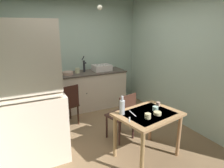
% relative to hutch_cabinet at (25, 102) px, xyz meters
% --- Properties ---
extents(ground_plane, '(4.62, 4.62, 0.00)m').
position_rel_hutch_cabinet_xyz_m(ground_plane, '(1.19, 0.15, -0.97)').
color(ground_plane, '#896B4A').
extents(wall_back, '(3.60, 0.10, 2.68)m').
position_rel_hutch_cabinet_xyz_m(wall_back, '(1.19, 2.01, 0.37)').
color(wall_back, '#B3CBB8').
rests_on(wall_back, ground).
extents(wall_right, '(0.10, 3.72, 2.68)m').
position_rel_hutch_cabinet_xyz_m(wall_right, '(2.99, 0.15, 0.37)').
color(wall_right, '#B4C7B4').
rests_on(wall_right, ground).
extents(hutch_cabinet, '(1.07, 0.51, 2.07)m').
position_rel_hutch_cabinet_xyz_m(hutch_cabinet, '(0.00, 0.00, 0.00)').
color(hutch_cabinet, beige).
rests_on(hutch_cabinet, ground).
extents(counter_cabinet, '(1.66, 0.64, 0.91)m').
position_rel_hutch_cabinet_xyz_m(counter_cabinet, '(1.60, 1.64, -0.51)').
color(counter_cabinet, beige).
rests_on(counter_cabinet, ground).
extents(sink_basin, '(0.44, 0.34, 0.15)m').
position_rel_hutch_cabinet_xyz_m(sink_basin, '(1.88, 1.64, 0.02)').
color(sink_basin, silver).
rests_on(sink_basin, counter_cabinet).
extents(hand_pump, '(0.05, 0.27, 0.39)m').
position_rel_hutch_cabinet_xyz_m(hand_pump, '(1.43, 1.69, 0.11)').
color(hand_pump, '#232328').
rests_on(hand_pump, counter_cabinet).
extents(mixing_bowl_counter, '(0.24, 0.24, 0.07)m').
position_rel_hutch_cabinet_xyz_m(mixing_bowl_counter, '(1.01, 1.59, -0.02)').
color(mixing_bowl_counter, tan).
rests_on(mixing_bowl_counter, counter_cabinet).
extents(stoneware_crock, '(0.11, 0.11, 0.12)m').
position_rel_hutch_cabinet_xyz_m(stoneware_crock, '(1.25, 1.64, 0.00)').
color(stoneware_crock, beige).
rests_on(stoneware_crock, counter_cabinet).
extents(dining_table, '(1.03, 0.86, 0.73)m').
position_rel_hutch_cabinet_xyz_m(dining_table, '(1.63, -0.63, -0.35)').
color(dining_table, '#AD8154').
rests_on(dining_table, ground).
extents(chair_far_side, '(0.49, 0.49, 0.88)m').
position_rel_hutch_cabinet_xyz_m(chair_far_side, '(1.53, -0.04, -0.49)').
color(chair_far_side, '#39211C').
rests_on(chair_far_side, ground).
extents(chair_by_counter, '(0.48, 0.48, 0.87)m').
position_rel_hutch_cabinet_xyz_m(chair_by_counter, '(0.80, 0.93, -0.50)').
color(chair_by_counter, '#3E2316').
rests_on(chair_by_counter, ground).
extents(serving_bowl_wide, '(0.11, 0.11, 0.04)m').
position_rel_hutch_cabinet_xyz_m(serving_bowl_wide, '(1.72, -0.74, -0.22)').
color(serving_bowl_wide, beige).
rests_on(serving_bowl_wide, dining_table).
extents(teacup_cream, '(0.09, 0.09, 0.07)m').
position_rel_hutch_cabinet_xyz_m(teacup_cream, '(1.78, -0.61, -0.20)').
color(teacup_cream, '#ADD1C1').
rests_on(teacup_cream, dining_table).
extents(mug_dark, '(0.09, 0.09, 0.07)m').
position_rel_hutch_cabinet_xyz_m(mug_dark, '(1.52, -0.77, -0.20)').
color(mug_dark, beige).
rests_on(mug_dark, dining_table).
extents(mug_tall, '(0.07, 0.07, 0.07)m').
position_rel_hutch_cabinet_xyz_m(mug_tall, '(1.93, -0.48, -0.20)').
color(mug_tall, tan).
rests_on(mug_tall, dining_table).
extents(glass_bottle, '(0.08, 0.08, 0.28)m').
position_rel_hutch_cabinet_xyz_m(glass_bottle, '(1.26, -0.49, -0.12)').
color(glass_bottle, '#B7BCC1').
rests_on(glass_bottle, dining_table).
extents(table_knife, '(0.03, 0.21, 0.00)m').
position_rel_hutch_cabinet_xyz_m(table_knife, '(1.41, -0.54, -0.24)').
color(table_knife, silver).
rests_on(table_knife, dining_table).
extents(teaspoon_near_bowl, '(0.10, 0.15, 0.00)m').
position_rel_hutch_cabinet_xyz_m(teaspoon_near_bowl, '(1.27, -0.69, -0.24)').
color(teaspoon_near_bowl, beige).
rests_on(teaspoon_near_bowl, dining_table).
extents(pendant_bulb, '(0.08, 0.08, 0.08)m').
position_rel_hutch_cabinet_xyz_m(pendant_bulb, '(1.26, 0.28, 1.29)').
color(pendant_bulb, '#F9EFCC').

